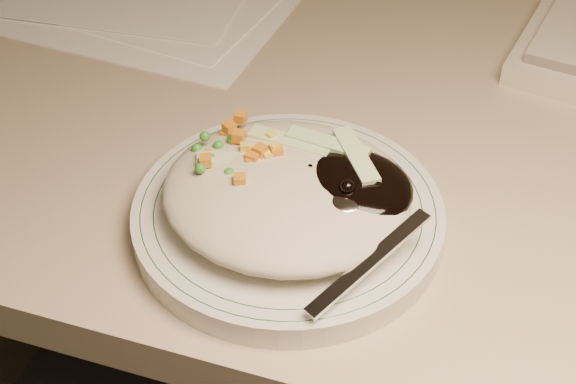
% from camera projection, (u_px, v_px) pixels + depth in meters
% --- Properties ---
extents(desk, '(1.40, 0.70, 0.74)m').
position_uv_depth(desk, '(420.00, 249.00, 0.90)').
color(desk, tan).
rests_on(desk, ground).
extents(plate, '(0.25, 0.25, 0.02)m').
position_uv_depth(plate, '(288.00, 217.00, 0.64)').
color(plate, silver).
rests_on(plate, desk).
extents(plate_rim, '(0.23, 0.23, 0.00)m').
position_uv_depth(plate_rim, '(288.00, 207.00, 0.63)').
color(plate_rim, '#144723').
rests_on(plate_rim, plate).
extents(meal, '(0.21, 0.19, 0.05)m').
position_uv_depth(meal, '(293.00, 188.00, 0.61)').
color(meal, '#C0B59C').
rests_on(meal, plate).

